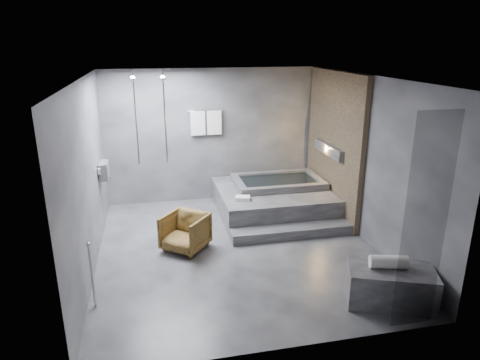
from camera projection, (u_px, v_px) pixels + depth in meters
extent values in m
plane|color=#2E2E31|center=(237.00, 249.00, 7.17)|extent=(5.00, 5.00, 0.00)
cube|color=#4D4D50|center=(237.00, 78.00, 6.29)|extent=(4.50, 5.00, 0.04)
cube|color=#39393E|center=(213.00, 136.00, 9.05)|extent=(4.50, 0.04, 2.80)
cube|color=#39393E|center=(286.00, 237.00, 4.41)|extent=(4.50, 0.04, 2.80)
cube|color=#39393E|center=(87.00, 178.00, 6.28)|extent=(0.04, 5.00, 2.80)
cube|color=#39393E|center=(368.00, 161.00, 7.18)|extent=(0.04, 5.00, 2.80)
cube|color=#A2855F|center=(334.00, 144.00, 8.33)|extent=(0.10, 2.40, 2.78)
cube|color=#FF9938|center=(329.00, 149.00, 8.34)|extent=(0.14, 1.20, 0.20)
cube|color=gray|center=(104.00, 170.00, 7.69)|extent=(0.16, 0.42, 0.30)
imported|color=beige|center=(104.00, 174.00, 7.62)|extent=(0.08, 0.08, 0.21)
imported|color=beige|center=(105.00, 173.00, 7.81)|extent=(0.07, 0.07, 0.15)
cylinder|color=silver|center=(165.00, 118.00, 8.28)|extent=(0.04, 0.04, 1.80)
cylinder|color=silver|center=(136.00, 119.00, 8.17)|extent=(0.04, 0.04, 1.80)
cylinder|color=silver|center=(206.00, 111.00, 8.80)|extent=(0.75, 0.02, 0.02)
cube|color=white|center=(198.00, 123.00, 8.82)|extent=(0.30, 0.06, 0.50)
cube|color=white|center=(214.00, 123.00, 8.89)|extent=(0.30, 0.06, 0.50)
cylinder|color=silver|center=(92.00, 276.00, 5.48)|extent=(0.04, 0.04, 0.90)
cube|color=black|center=(425.00, 225.00, 4.80)|extent=(0.55, 0.01, 2.60)
cube|color=#333436|center=(273.00, 200.00, 8.65)|extent=(2.20, 2.00, 0.50)
cube|color=#333436|center=(292.00, 232.00, 7.60)|extent=(2.20, 0.36, 0.18)
cube|color=#323134|center=(390.00, 286.00, 5.64)|extent=(1.24, 0.96, 0.49)
imported|color=#402B10|center=(185.00, 232.00, 7.08)|extent=(0.93, 0.93, 0.61)
cylinder|color=white|center=(389.00, 262.00, 5.57)|extent=(0.51, 0.29, 0.17)
cube|color=silver|center=(243.00, 198.00, 7.94)|extent=(0.31, 0.26, 0.07)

